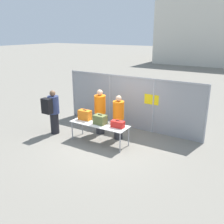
# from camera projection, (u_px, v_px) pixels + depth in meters

# --- Properties ---
(ground_plane) EXTENTS (120.00, 120.00, 0.00)m
(ground_plane) POSITION_uv_depth(u_px,v_px,m) (107.00, 142.00, 9.25)
(ground_plane) COLOR slate
(fence_section) EXTENTS (6.16, 0.07, 2.20)m
(fence_section) POSITION_uv_depth(u_px,v_px,m) (131.00, 101.00, 10.34)
(fence_section) COLOR #9EA0A5
(fence_section) RESTS_ON ground_plane
(inspection_table) EXTENTS (2.19, 0.74, 0.75)m
(inspection_table) POSITION_uv_depth(u_px,v_px,m) (99.00, 125.00, 9.02)
(inspection_table) COLOR silver
(inspection_table) RESTS_ON ground_plane
(suitcase_orange) EXTENTS (0.49, 0.28, 0.39)m
(suitcase_orange) POSITION_uv_depth(u_px,v_px,m) (85.00, 115.00, 9.35)
(suitcase_orange) COLOR orange
(suitcase_orange) RESTS_ON inspection_table
(suitcase_olive) EXTENTS (0.46, 0.34, 0.36)m
(suitcase_olive) POSITION_uv_depth(u_px,v_px,m) (100.00, 120.00, 8.91)
(suitcase_olive) COLOR #566033
(suitcase_olive) RESTS_ON inspection_table
(suitcase_red) EXTENTS (0.47, 0.25, 0.26)m
(suitcase_red) POSITION_uv_depth(u_px,v_px,m) (118.00, 124.00, 8.62)
(suitcase_red) COLOR red
(suitcase_red) RESTS_ON inspection_table
(traveler_hooded) EXTENTS (0.44, 0.68, 1.76)m
(traveler_hooded) POSITION_uv_depth(u_px,v_px,m) (53.00, 111.00, 9.76)
(traveler_hooded) COLOR black
(traveler_hooded) RESTS_ON ground_plane
(security_worker_near) EXTENTS (0.42, 0.42, 1.70)m
(security_worker_near) POSITION_uv_depth(u_px,v_px,m) (118.00, 117.00, 9.32)
(security_worker_near) COLOR #2D2D33
(security_worker_near) RESTS_ON ground_plane
(security_worker_far) EXTENTS (0.44, 0.44, 1.79)m
(security_worker_far) POSITION_uv_depth(u_px,v_px,m) (100.00, 111.00, 9.82)
(security_worker_far) COLOR #2D2D33
(security_worker_far) RESTS_ON ground_plane
(utility_trailer) EXTENTS (3.84, 2.05, 0.72)m
(utility_trailer) POSITION_uv_depth(u_px,v_px,m) (152.00, 111.00, 11.54)
(utility_trailer) COLOR white
(utility_trailer) RESTS_ON ground_plane
(distant_hangar) EXTENTS (14.20, 12.86, 7.45)m
(distant_hangar) POSITION_uv_depth(u_px,v_px,m) (224.00, 33.00, 32.40)
(distant_hangar) COLOR beige
(distant_hangar) RESTS_ON ground_plane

